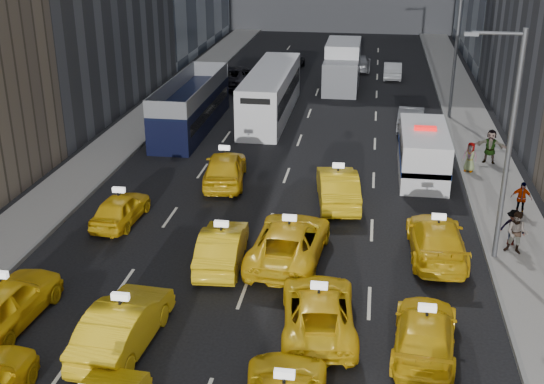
{
  "coord_description": "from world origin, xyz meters",
  "views": [
    {
      "loc": [
        4.2,
        -12.89,
        12.68
      ],
      "look_at": [
        0.32,
        12.82,
        2.0
      ],
      "focal_mm": 45.0,
      "sensor_mm": 36.0,
      "label": 1
    }
  ],
  "objects_px": {
    "nypd_van": "(423,153)",
    "box_truck": "(342,66)",
    "city_bus": "(271,93)",
    "double_decker": "(191,105)"
  },
  "relations": [
    {
      "from": "double_decker",
      "to": "city_bus",
      "type": "xyz_separation_m",
      "value": [
        4.47,
        3.72,
        -0.0
      ]
    },
    {
      "from": "nypd_van",
      "to": "box_truck",
      "type": "height_order",
      "value": "box_truck"
    },
    {
      "from": "city_bus",
      "to": "nypd_van",
      "type": "bearing_deg",
      "value": -45.89
    },
    {
      "from": "nypd_van",
      "to": "box_truck",
      "type": "xyz_separation_m",
      "value": [
        -5.2,
        18.7,
        0.5
      ]
    },
    {
      "from": "city_bus",
      "to": "double_decker",
      "type": "bearing_deg",
      "value": -139.89
    },
    {
      "from": "nypd_van",
      "to": "double_decker",
      "type": "height_order",
      "value": "double_decker"
    },
    {
      "from": "nypd_van",
      "to": "box_truck",
      "type": "relative_size",
      "value": 0.84
    },
    {
      "from": "double_decker",
      "to": "box_truck",
      "type": "relative_size",
      "value": 1.45
    },
    {
      "from": "double_decker",
      "to": "box_truck",
      "type": "distance_m",
      "value": 15.3
    },
    {
      "from": "nypd_van",
      "to": "city_bus",
      "type": "relative_size",
      "value": 0.53
    }
  ]
}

